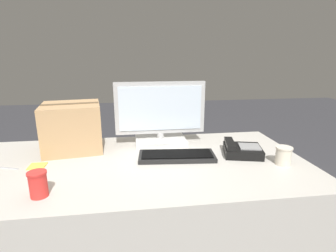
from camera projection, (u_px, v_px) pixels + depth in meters
The scene contains 9 objects.
office_desk at pixel (141, 222), 1.50m from camera, with size 1.80×0.90×0.75m.
monitor at pixel (160, 118), 1.65m from camera, with size 0.56×0.23×0.40m.
keyboard at pixel (177, 156), 1.45m from camera, with size 0.43×0.21×0.03m.
desk_phone at pixel (241, 150), 1.49m from camera, with size 0.24×0.23×0.08m.
paper_cup_left at pixel (38, 184), 1.05m from camera, with size 0.08×0.08×0.11m.
paper_cup_right at pixel (283, 156), 1.36m from camera, with size 0.09×0.09×0.09m.
spoon at pixel (1, 167), 1.33m from camera, with size 0.15×0.07×0.00m.
cardboard_box at pixel (72, 127), 1.55m from camera, with size 0.36×0.35×0.28m.
sticky_note_pad at pixel (37, 166), 1.34m from camera, with size 0.08×0.08×0.01m.
Camera 1 is at (-0.03, -1.31, 1.31)m, focal length 28.00 mm.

